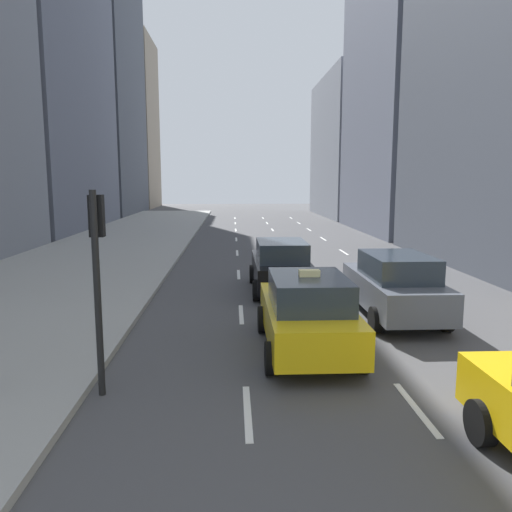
% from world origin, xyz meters
% --- Properties ---
extents(sidewalk_left, '(8.00, 66.00, 0.15)m').
position_xyz_m(sidewalk_left, '(-7.00, 27.00, 0.07)').
color(sidewalk_left, '#9E9E99').
rests_on(sidewalk_left, ground).
extents(lane_markings, '(5.72, 56.00, 0.01)m').
position_xyz_m(lane_markings, '(2.60, 23.00, 0.01)').
color(lane_markings, white).
rests_on(lane_markings, ground).
extents(building_row_left, '(6.00, 75.38, 35.27)m').
position_xyz_m(building_row_left, '(-14.00, 40.04, 14.36)').
color(building_row_left, gray).
rests_on(building_row_left, ground).
extents(taxi_lead, '(2.02, 4.40, 1.87)m').
position_xyz_m(taxi_lead, '(1.20, 10.87, 0.88)').
color(taxi_lead, yellow).
rests_on(taxi_lead, ground).
extents(sedan_black_near, '(2.02, 4.63, 1.78)m').
position_xyz_m(sedan_black_near, '(4.00, 13.52, 0.91)').
color(sedan_black_near, '#565B66').
rests_on(sedan_black_near, ground).
extents(sedan_silver_behind, '(2.02, 4.54, 1.75)m').
position_xyz_m(sedan_silver_behind, '(1.20, 16.91, 0.89)').
color(sedan_silver_behind, black).
rests_on(sedan_silver_behind, ground).
extents(traffic_light_pole, '(0.24, 0.42, 3.60)m').
position_xyz_m(traffic_light_pole, '(-2.75, 8.89, 2.41)').
color(traffic_light_pole, black).
rests_on(traffic_light_pole, ground).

